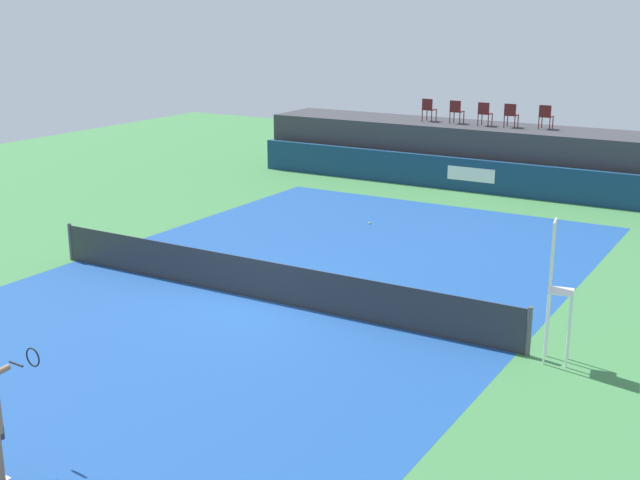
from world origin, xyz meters
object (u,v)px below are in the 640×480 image
at_px(net_post_near, 71,242).
at_px(spectator_chair_left, 456,111).
at_px(spectator_chair_far_right, 546,116).
at_px(net_post_far, 529,331).
at_px(spectator_chair_right, 511,114).
at_px(umpire_chair, 556,282).
at_px(tennis_ball, 370,223).
at_px(spectator_chair_far_left, 429,109).
at_px(spectator_chair_center, 485,113).

bearing_deg(net_post_near, spectator_chair_left, 72.57).
xyz_separation_m(spectator_chair_far_right, net_post_near, (-8.13, -15.39, -2.19)).
bearing_deg(net_post_far, spectator_chair_right, 109.94).
bearing_deg(spectator_chair_far_right, umpire_chair, -73.00).
bearing_deg(tennis_ball, spectator_chair_far_left, 100.98).
distance_m(spectator_chair_far_right, net_post_near, 17.54).
distance_m(net_post_far, tennis_ball, 10.41).
bearing_deg(umpire_chair, spectator_chair_right, 111.37).
relative_size(spectator_chair_center, spectator_chair_right, 1.00).
relative_size(spectator_chair_left, spectator_chair_right, 1.00).
distance_m(net_post_near, tennis_ball, 9.01).
relative_size(spectator_chair_far_right, net_post_near, 0.89).
xyz_separation_m(spectator_chair_far_left, net_post_far, (8.80, -15.20, -2.19)).
distance_m(spectator_chair_far_left, spectator_chair_right, 3.30).
xyz_separation_m(spectator_chair_right, spectator_chair_far_right, (1.23, 0.22, 0.00)).
xyz_separation_m(spectator_chair_left, spectator_chair_right, (2.14, 0.01, 0.00)).
bearing_deg(spectator_chair_far_right, spectator_chair_left, -176.02).
height_order(spectator_chair_left, net_post_far, spectator_chair_left).
relative_size(umpire_chair, net_post_near, 2.76).
height_order(net_post_near, net_post_far, same).
bearing_deg(spectator_chair_left, spectator_chair_center, -3.71).
distance_m(spectator_chair_far_left, spectator_chair_far_right, 4.54).
distance_m(spectator_chair_far_left, spectator_chair_left, 1.17).
relative_size(net_post_far, tennis_ball, 14.71).
distance_m(spectator_chair_far_right, tennis_ball, 8.93).
height_order(spectator_chair_far_right, umpire_chair, spectator_chair_far_right).
distance_m(spectator_chair_left, tennis_ball, 8.19).
height_order(net_post_near, tennis_ball, net_post_near).
height_order(spectator_chair_far_left, net_post_far, spectator_chair_far_left).
relative_size(spectator_chair_far_left, net_post_near, 0.89).
xyz_separation_m(spectator_chair_right, tennis_ball, (-1.79, -7.76, -2.66)).
bearing_deg(spectator_chair_left, spectator_chair_far_right, 3.98).
relative_size(spectator_chair_center, tennis_ball, 13.06).
relative_size(spectator_chair_left, tennis_ball, 13.06).
height_order(umpire_chair, net_post_near, umpire_chair).
bearing_deg(spectator_chair_left, spectator_chair_right, 0.38).
height_order(spectator_chair_left, umpire_chair, spectator_chair_left).
height_order(spectator_chair_far_left, spectator_chair_right, same).
xyz_separation_m(net_post_near, tennis_ball, (5.10, 7.41, -0.46)).
height_order(spectator_chair_center, net_post_far, spectator_chair_center).
bearing_deg(net_post_far, spectator_chair_left, 116.75).
xyz_separation_m(spectator_chair_far_right, umpire_chair, (4.71, -15.41, -1.11)).
bearing_deg(net_post_far, spectator_chair_center, 113.27).
bearing_deg(spectator_chair_center, spectator_chair_right, 5.19).
distance_m(spectator_chair_left, net_post_near, 16.04).
bearing_deg(spectator_chair_left, net_post_near, -107.43).
xyz_separation_m(spectator_chair_left, spectator_chair_far_right, (3.37, 0.23, 0.00)).
relative_size(net_post_near, tennis_ball, 14.71).
distance_m(spectator_chair_center, umpire_chair, 16.65).
bearing_deg(spectator_chair_far_right, tennis_ball, -110.75).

